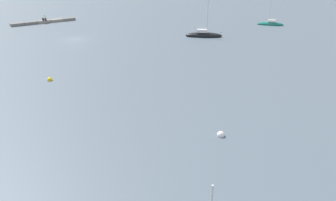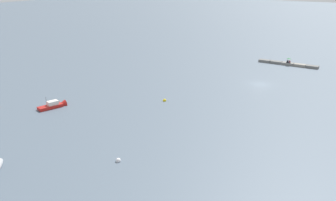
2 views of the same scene
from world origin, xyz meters
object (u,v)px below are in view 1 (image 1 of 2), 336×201
object	(u,v)px
person_seated_dark_right	(43,19)
sailboat_teal_mid	(270,24)
umbrella_open_green	(44,16)
sailboat_black_outer	(204,35)
mooring_buoy_far	(221,135)
mooring_buoy_mid	(50,80)
person_seated_maroon_left	(46,19)

from	to	relation	value
person_seated_dark_right	sailboat_teal_mid	distance (m)	54.47
umbrella_open_green	sailboat_black_outer	xyz separation A→B (m)	(-21.51, 33.86, -1.38)
person_seated_dark_right	mooring_buoy_far	xyz separation A→B (m)	(2.95, 64.07, -0.78)
sailboat_teal_mid	mooring_buoy_far	bearing A→B (deg)	174.52
mooring_buoy_far	mooring_buoy_mid	bearing A→B (deg)	-70.75
person_seated_maroon_left	mooring_buoy_far	bearing A→B (deg)	89.20
sailboat_teal_mid	sailboat_black_outer	size ratio (longest dim) A/B	0.89
umbrella_open_green	mooring_buoy_mid	distance (m)	42.80
person_seated_maroon_left	umbrella_open_green	distance (m)	0.90
person_seated_maroon_left	person_seated_dark_right	size ratio (longest dim) A/B	1.00
sailboat_teal_mid	sailboat_black_outer	bearing A→B (deg)	141.35
sailboat_teal_mid	mooring_buoy_mid	bearing A→B (deg)	148.92
mooring_buoy_far	sailboat_black_outer	bearing A→B (deg)	-129.27
sailboat_black_outer	umbrella_open_green	bearing A→B (deg)	-107.15
umbrella_open_green	mooring_buoy_far	world-z (taller)	umbrella_open_green
person_seated_dark_right	sailboat_black_outer	distance (m)	40.22
umbrella_open_green	mooring_buoy_mid	xyz separation A→B (m)	(11.22, 41.27, -1.63)
person_seated_maroon_left	sailboat_black_outer	distance (m)	39.84
sailboat_teal_mid	mooring_buoy_far	xyz separation A→B (m)	(45.79, 30.43, -0.19)
person_seated_maroon_left	mooring_buoy_far	xyz separation A→B (m)	(3.51, 63.98, -0.78)
mooring_buoy_far	umbrella_open_green	bearing A→B (deg)	-92.89
mooring_buoy_mid	umbrella_open_green	bearing A→B (deg)	-105.21
mooring_buoy_mid	mooring_buoy_far	xyz separation A→B (m)	(-7.99, 22.87, 0.01)
person_seated_dark_right	sailboat_teal_mid	bearing A→B (deg)	144.20
umbrella_open_green	person_seated_maroon_left	bearing A→B (deg)	151.17
sailboat_black_outer	mooring_buoy_far	xyz separation A→B (m)	(24.75, 30.27, -0.24)
sailboat_black_outer	mooring_buoy_mid	world-z (taller)	sailboat_black_outer
person_seated_maroon_left	person_seated_dark_right	bearing A→B (deg)	-7.01
person_seated_maroon_left	umbrella_open_green	size ratio (longest dim) A/B	0.58
person_seated_maroon_left	mooring_buoy_mid	world-z (taller)	person_seated_maroon_left
person_seated_maroon_left	sailboat_teal_mid	size ratio (longest dim) A/B	0.08
person_seated_maroon_left	mooring_buoy_far	world-z (taller)	person_seated_maroon_left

